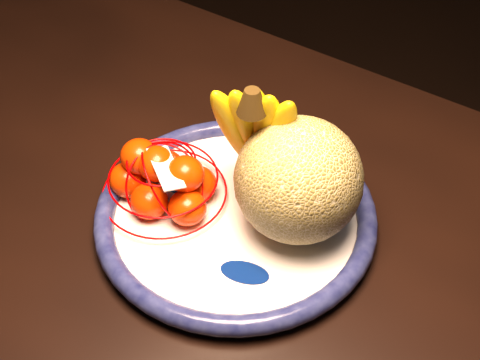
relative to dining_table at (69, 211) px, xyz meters
The scene contains 6 objects.
dining_table is the anchor object (origin of this frame).
fruit_bowl 0.28m from the dining_table, 12.49° to the left, with size 0.36×0.36×0.03m.
cantaloupe 0.38m from the dining_table, 14.98° to the left, with size 0.15×0.15×0.15m, color olive.
banana_bunch 0.34m from the dining_table, 23.96° to the left, with size 0.13×0.13×0.21m.
mandarin_bag 0.21m from the dining_table, 11.02° to the left, with size 0.18×0.18×0.10m.
price_tag 0.25m from the dining_table, ahead, with size 0.07×0.03×0.00m, color white.
Camera 1 is at (0.50, -0.53, 1.41)m, focal length 50.00 mm.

